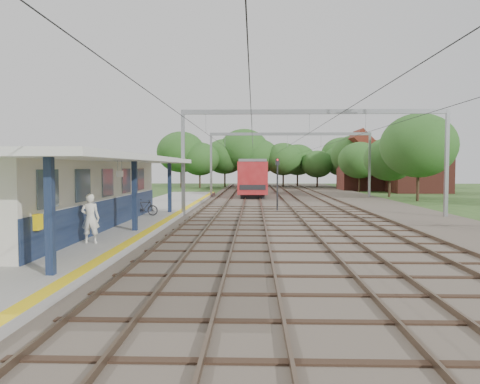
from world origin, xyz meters
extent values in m
plane|color=#2D4C1E|center=(0.00, 0.00, 0.00)|extent=(160.00, 160.00, 0.00)
cube|color=#473D33|center=(4.00, 30.00, 0.05)|extent=(18.00, 90.00, 0.10)
cube|color=gray|center=(-7.50, 14.00, 0.17)|extent=(5.00, 52.00, 0.35)
cube|color=yellow|center=(-5.25, 14.00, 0.35)|extent=(0.45, 52.00, 0.01)
cube|color=beige|center=(-8.90, 7.00, 2.05)|extent=(3.20, 18.00, 3.40)
cube|color=#121E3A|center=(-7.28, 7.00, 1.05)|extent=(0.06, 18.00, 1.40)
cube|color=slate|center=(-7.27, 7.00, 2.55)|extent=(0.05, 16.00, 1.30)
cube|color=yellow|center=(-7.18, -1.00, 1.55)|extent=(0.18, 0.38, 0.50)
cube|color=#121E3A|center=(-5.90, -3.00, 1.95)|extent=(0.22, 0.22, 3.20)
cube|color=#121E3A|center=(-5.90, 6.00, 1.95)|extent=(0.22, 0.22, 3.20)
cube|color=#121E3A|center=(-5.90, 15.00, 1.95)|extent=(0.22, 0.22, 3.20)
cube|color=silver|center=(-7.80, 6.00, 3.67)|extent=(6.40, 20.00, 0.24)
cube|color=white|center=(-6.00, 4.00, 3.00)|extent=(0.06, 0.85, 0.26)
cube|color=brown|center=(-4.22, 30.00, 0.17)|extent=(0.07, 88.00, 0.15)
cube|color=brown|center=(-2.78, 30.00, 0.17)|extent=(0.07, 88.00, 0.15)
cube|color=brown|center=(-1.22, 30.00, 0.17)|extent=(0.07, 88.00, 0.15)
cube|color=brown|center=(0.22, 30.00, 0.17)|extent=(0.07, 88.00, 0.15)
cube|color=brown|center=(2.48, 30.00, 0.17)|extent=(0.07, 88.00, 0.15)
cube|color=brown|center=(3.92, 30.00, 0.17)|extent=(0.07, 88.00, 0.15)
cube|color=brown|center=(6.08, 30.00, 0.17)|extent=(0.07, 88.00, 0.15)
cube|color=brown|center=(7.52, 30.00, 0.17)|extent=(0.07, 88.00, 0.15)
cube|color=gray|center=(-5.00, 15.00, 3.50)|extent=(0.22, 0.22, 7.00)
cube|color=gray|center=(12.00, 15.00, 3.50)|extent=(0.22, 0.22, 7.00)
cube|color=gray|center=(3.50, 15.00, 6.85)|extent=(17.00, 0.20, 0.30)
cube|color=gray|center=(-5.00, 35.00, 3.50)|extent=(0.22, 0.22, 7.00)
cube|color=gray|center=(12.00, 35.00, 3.50)|extent=(0.22, 0.22, 7.00)
cube|color=gray|center=(3.50, 35.00, 6.85)|extent=(17.00, 0.20, 0.30)
cylinder|color=black|center=(-3.50, 30.00, 5.50)|extent=(0.02, 88.00, 0.02)
cylinder|color=black|center=(-0.50, 30.00, 5.50)|extent=(0.02, 88.00, 0.02)
cylinder|color=black|center=(3.20, 30.00, 5.50)|extent=(0.02, 88.00, 0.02)
cylinder|color=black|center=(6.80, 30.00, 5.50)|extent=(0.02, 88.00, 0.02)
cylinder|color=#382619|center=(-10.00, 61.00, 1.44)|extent=(0.28, 0.28, 2.88)
ellipsoid|color=#26491A|center=(-10.00, 61.00, 4.96)|extent=(6.72, 6.72, 5.76)
cylinder|color=#382619|center=(-4.00, 63.00, 1.26)|extent=(0.28, 0.28, 2.52)
ellipsoid|color=#26491A|center=(-4.00, 63.00, 4.34)|extent=(5.88, 5.88, 5.04)
cylinder|color=#382619|center=(2.00, 60.00, 1.62)|extent=(0.28, 0.28, 3.24)
ellipsoid|color=#26491A|center=(2.00, 60.00, 5.58)|extent=(7.56, 7.56, 6.48)
cylinder|color=#382619|center=(8.00, 62.00, 1.35)|extent=(0.28, 0.28, 2.70)
ellipsoid|color=#26491A|center=(8.00, 62.00, 4.65)|extent=(6.30, 6.30, 5.40)
cylinder|color=#382619|center=(14.50, 38.00, 1.26)|extent=(0.28, 0.28, 2.52)
ellipsoid|color=#26491A|center=(14.50, 38.00, 4.34)|extent=(5.88, 5.88, 5.04)
cylinder|color=#382619|center=(15.00, 54.00, 1.44)|extent=(0.28, 0.28, 2.88)
ellipsoid|color=#26491A|center=(15.00, 54.00, 4.96)|extent=(6.72, 6.72, 5.76)
cube|color=brown|center=(21.00, 46.00, 2.25)|extent=(7.00, 6.00, 4.50)
cube|color=maroon|center=(21.00, 46.00, 5.40)|extent=(4.99, 6.12, 4.99)
cube|color=brown|center=(16.00, 52.00, 2.50)|extent=(8.00, 6.00, 5.00)
cube|color=maroon|center=(16.00, 52.00, 5.90)|extent=(5.52, 6.12, 5.52)
imported|color=silver|center=(-6.68, 2.29, 1.31)|extent=(0.75, 0.53, 1.92)
imported|color=black|center=(-7.01, 12.59, 0.85)|extent=(1.68, 0.54, 1.00)
cube|color=black|center=(-0.50, 40.02, 0.32)|extent=(2.42, 17.25, 0.44)
cube|color=maroon|center=(-0.50, 40.02, 2.20)|extent=(3.02, 18.75, 3.30)
cube|color=black|center=(-0.50, 40.02, 2.55)|extent=(3.06, 17.25, 0.94)
cube|color=slate|center=(-0.50, 40.02, 3.97)|extent=(2.78, 18.75, 0.28)
cube|color=black|center=(-0.50, 59.37, 0.32)|extent=(2.42, 17.25, 0.44)
cube|color=maroon|center=(-0.50, 59.37, 2.20)|extent=(3.02, 18.75, 3.30)
cube|color=black|center=(-0.50, 59.37, 2.55)|extent=(3.06, 17.25, 0.94)
cube|color=slate|center=(-0.50, 59.37, 3.97)|extent=(2.78, 18.75, 0.28)
cylinder|color=black|center=(1.35, 19.00, 1.79)|extent=(0.13, 0.13, 3.57)
cube|color=black|center=(1.35, 19.00, 3.67)|extent=(0.28, 0.18, 0.49)
sphere|color=red|center=(1.35, 18.90, 3.82)|extent=(0.12, 0.12, 0.12)
camera|label=1|loc=(-0.39, -15.42, 3.27)|focal=35.00mm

